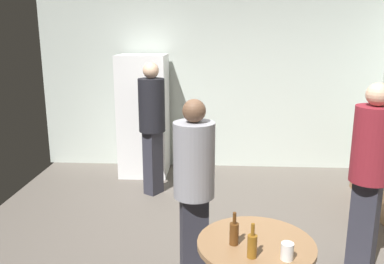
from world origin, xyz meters
TOP-DOWN VIEW (x-y plane):
  - ground_plane at (0.00, 0.00)m, footprint 5.20×5.20m
  - wall_back at (0.00, 2.63)m, footprint 5.32×0.06m
  - refrigerator at (-0.99, 2.20)m, footprint 0.70×0.68m
  - foreground_table at (0.37, -1.17)m, footprint 0.80×0.80m
  - beer_bottle_amber at (0.32, -1.35)m, footprint 0.06×0.06m
  - beer_bottle_brown at (0.21, -1.20)m, footprint 0.06×0.06m
  - plastic_cup_white at (0.54, -1.37)m, footprint 0.08×0.08m
  - person_in_gray_shirt at (-0.09, -0.54)m, footprint 0.41×0.41m
  - person_in_black_shirt at (-0.74, 1.40)m, footprint 0.47×0.47m
  - person_in_maroon_shirt at (1.43, -0.24)m, footprint 0.48×0.48m

SIDE VIEW (x-z plane):
  - ground_plane at x=0.00m, z-range -0.10..0.00m
  - foreground_table at x=0.37m, z-range 0.26..1.00m
  - plastic_cup_white at x=0.54m, z-range 0.73..0.85m
  - beer_bottle_amber at x=0.32m, z-range 0.70..0.93m
  - beer_bottle_brown at x=0.21m, z-range 0.70..0.93m
  - refrigerator at x=-0.99m, z-range 0.00..1.80m
  - person_in_gray_shirt at x=-0.09m, z-range 0.13..1.74m
  - person_in_maroon_shirt at x=1.43m, z-range 0.15..1.86m
  - person_in_black_shirt at x=-0.74m, z-range 0.15..1.90m
  - wall_back at x=0.00m, z-range 0.00..2.70m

